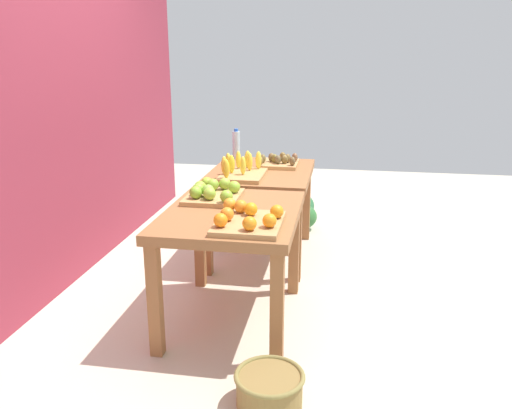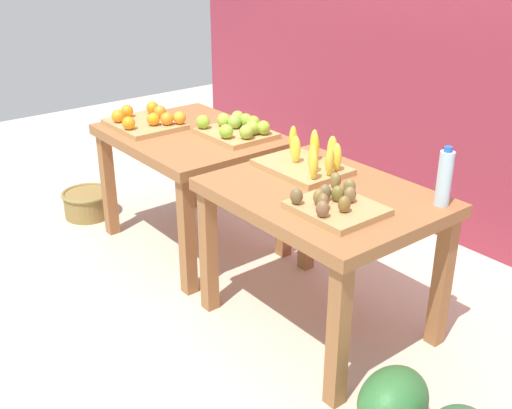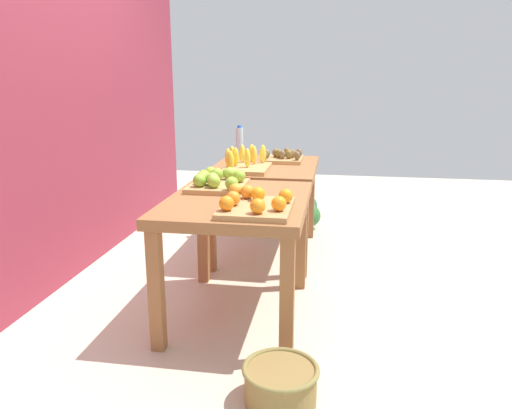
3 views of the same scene
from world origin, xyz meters
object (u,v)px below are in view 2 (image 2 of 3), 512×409
banana_crate (307,161)px  water_bottle (445,178)px  apple_bin (238,128)px  kiwi_bin (335,204)px  orange_bin (146,121)px  display_table_left (191,149)px  display_table_right (323,212)px  wicker_basket (88,203)px

banana_crate → water_bottle: (0.67, 0.18, 0.08)m
apple_bin → water_bottle: size_ratio=1.53×
apple_bin → kiwi_bin: bearing=-15.3°
water_bottle → banana_crate: bearing=-165.1°
orange_bin → water_bottle: 1.87m
display_table_left → display_table_right: same height
kiwi_bin → wicker_basket: size_ratio=1.05×
apple_bin → kiwi_bin: (1.08, -0.30, -0.01)m
banana_crate → kiwi_bin: 0.49m
display_table_left → banana_crate: banana_crate is taller
display_table_left → display_table_right: bearing=0.0°
kiwi_bin → wicker_basket: bearing=-173.7°
display_table_right → water_bottle: 0.57m
apple_bin → display_table_left: bearing=-142.2°
display_table_right → kiwi_bin: size_ratio=2.89×
water_bottle → wicker_basket: size_ratio=0.78×
orange_bin → water_bottle: bearing=13.6°
kiwi_bin → water_bottle: (0.24, 0.41, 0.09)m
apple_bin → wicker_basket: apple_bin is taller
apple_bin → banana_crate: bearing=-5.3°
wicker_basket → water_bottle: bearing=15.3°
orange_bin → apple_bin: bearing=33.5°
display_table_left → apple_bin: 0.33m
display_table_right → orange_bin: (-1.38, -0.15, 0.14)m
apple_bin → wicker_basket: (-1.03, -0.53, -0.68)m
orange_bin → wicker_basket: 0.89m
orange_bin → wicker_basket: bearing=-159.3°
display_table_left → apple_bin: apple_bin is taller
display_table_left → apple_bin: bearing=37.8°
banana_crate → water_bottle: size_ratio=1.66×
banana_crate → wicker_basket: (-1.68, -0.47, -0.68)m
display_table_right → display_table_left: bearing=180.0°
orange_bin → kiwi_bin: bearing=1.0°
apple_bin → orange_bin: bearing=-146.5°
wicker_basket → kiwi_bin: bearing=6.3°
apple_bin → water_bottle: bearing=5.1°
display_table_left → orange_bin: 0.33m
display_table_right → apple_bin: apple_bin is taller
display_table_right → kiwi_bin: 0.26m
kiwi_bin → water_bottle: 0.49m
orange_bin → water_bottle: (1.81, 0.44, 0.09)m
banana_crate → kiwi_bin: (0.43, -0.23, -0.01)m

